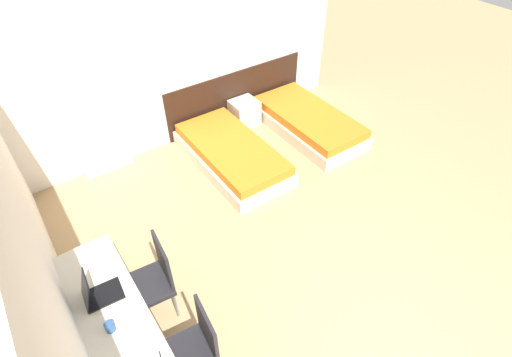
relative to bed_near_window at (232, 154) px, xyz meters
name	(u,v)px	position (x,y,z in m)	size (l,w,h in m)	color
wall_back	(174,58)	(-0.26, 1.04, 1.18)	(5.74, 0.05, 2.70)	white
wall_left	(30,233)	(-2.65, -1.22, 1.18)	(0.05, 5.47, 2.70)	white
headboard_panel	(237,96)	(0.74, 1.00, 0.26)	(2.56, 0.03, 0.86)	black
bed_near_window	(232,154)	(0.00, 0.00, 0.00)	(0.97, 1.94, 0.35)	beige
bed_near_door	(308,122)	(1.48, 0.00, 0.00)	(0.97, 1.94, 0.35)	beige
nightstand	(244,113)	(0.74, 0.78, 0.04)	(0.43, 0.39, 0.43)	beige
radiator	(106,155)	(-1.56, 0.92, 0.10)	(0.71, 0.12, 0.53)	silver
desk	(122,334)	(-2.35, -2.00, 0.41)	(0.54, 2.02, 0.73)	beige
chair_near_laptop	(153,278)	(-1.90, -1.58, 0.35)	(0.49, 0.49, 0.96)	#232328
chair_near_notebook	(194,348)	(-1.90, -2.43, 0.35)	(0.50, 0.50, 0.96)	#232328
laptop	(97,293)	(-2.39, -1.66, 0.63)	(0.34, 0.27, 0.33)	black
mug	(110,327)	(-2.41, -2.01, 0.61)	(0.08, 0.08, 0.09)	#2D5184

